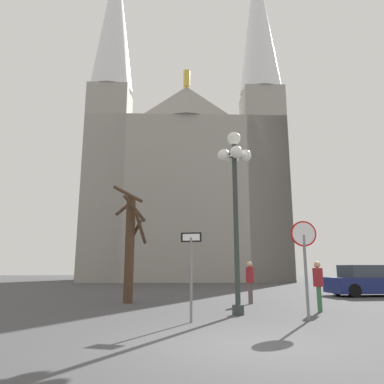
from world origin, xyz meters
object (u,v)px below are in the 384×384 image
cathedral (186,180)px  stop_sign (305,251)px  street_lamp (235,182)px  pedestrian_walking (250,278)px  one_way_arrow_sign (191,265)px  pedestrian_standing (318,281)px  parked_car_near_navy (372,281)px  bare_tree (130,243)px

cathedral → stop_sign: 30.83m
cathedral → street_lamp: (0.71, -28.04, -6.88)m
stop_sign → pedestrian_walking: (-0.60, 4.60, -0.88)m
pedestrian_walking → street_lamp: bearing=-108.1°
pedestrian_walking → one_way_arrow_sign: bearing=-118.5°
one_way_arrow_sign → street_lamp: size_ratio=0.40×
cathedral → stop_sign: bearing=-85.4°
street_lamp → pedestrian_walking: size_ratio=3.57×
street_lamp → one_way_arrow_sign: bearing=-136.3°
pedestrian_standing → parked_car_near_navy: bearing=50.2°
stop_sign → parked_car_near_navy: bearing=52.3°
cathedral → bare_tree: (-3.05, -24.24, -8.62)m
stop_sign → one_way_arrow_sign: size_ratio=1.15×
one_way_arrow_sign → pedestrian_walking: 5.38m
cathedral → street_lamp: bearing=-88.6°
bare_tree → pedestrian_standing: bearing=-26.2°
cathedral → stop_sign: (2.38, -29.35, -9.14)m
cathedral → pedestrian_standing: cathedral is taller
cathedral → pedestrian_walking: 26.76m
one_way_arrow_sign → parked_car_near_navy: bearing=41.2°
street_lamp → stop_sign: bearing=-38.1°
one_way_arrow_sign → pedestrian_walking: one_way_arrow_sign is taller
parked_car_near_navy → pedestrian_standing: bearing=-129.8°
stop_sign → pedestrian_standing: size_ratio=1.68×
stop_sign → pedestrian_standing: 2.37m
stop_sign → pedestrian_walking: 4.72m
pedestrian_standing → street_lamp: bearing=-167.8°
street_lamp → pedestrian_walking: bearing=71.9°
cathedral → parked_car_near_navy: (8.73, -21.12, -10.29)m
one_way_arrow_sign → pedestrian_standing: one_way_arrow_sign is taller
cathedral → one_way_arrow_sign: cathedral is taller
bare_tree → street_lamp: bearing=-45.3°
street_lamp → pedestrian_walking: 4.67m
stop_sign → one_way_arrow_sign: bearing=-178.0°
street_lamp → pedestrian_walking: (1.07, 3.29, -3.13)m
stop_sign → pedestrian_standing: bearing=60.4°
one_way_arrow_sign → parked_car_near_navy: size_ratio=0.50×
stop_sign → parked_car_near_navy: 10.46m
cathedral → bare_tree: 25.91m
bare_tree → parked_car_near_navy: (11.79, 3.12, -1.67)m
pedestrian_standing → cathedral: bearing=97.2°
stop_sign → bare_tree: bearing=136.7°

